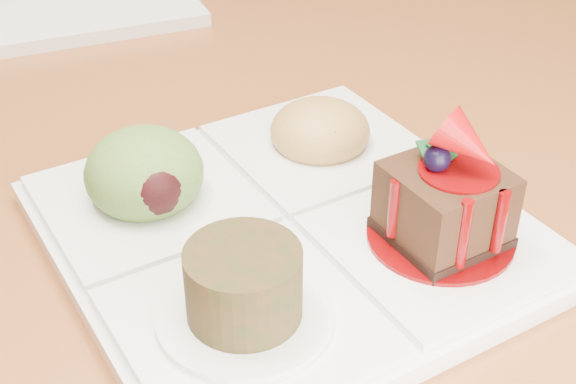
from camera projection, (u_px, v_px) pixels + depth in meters
name	position (u px, v px, depth m)	size (l,w,h in m)	color
ground	(64.00, 358.00, 1.41)	(6.00, 6.00, 0.00)	#533217
chair_right	(564.00, 107.00, 1.09)	(0.53, 0.53, 0.92)	black
sampler_plate	(282.00, 212.00, 0.46)	(0.27, 0.27, 0.10)	white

